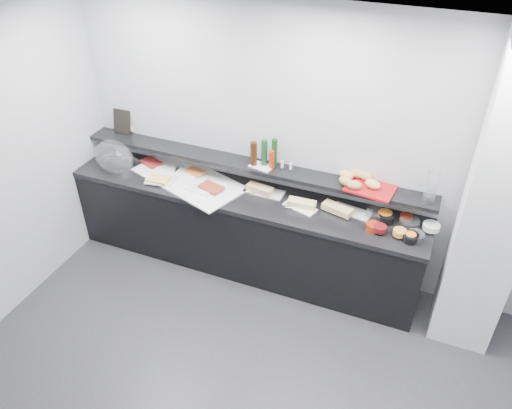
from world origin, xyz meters
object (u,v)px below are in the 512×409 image
at_px(condiment_tray, 261,166).
at_px(bread_tray, 370,189).
at_px(cloche_base, 120,163).
at_px(framed_print, 122,122).
at_px(carafe, 431,188).
at_px(sandwich_plate_mid, 300,207).

height_order(condiment_tray, bread_tray, bread_tray).
xyz_separation_m(cloche_base, framed_print, (-0.08, 0.24, 0.36)).
xyz_separation_m(condiment_tray, bread_tray, (1.05, 0.00, 0.00)).
relative_size(condiment_tray, carafe, 0.74).
distance_m(cloche_base, condiment_tray, 1.60).
relative_size(sandwich_plate_mid, carafe, 1.05).
height_order(cloche_base, condiment_tray, condiment_tray).
bearing_deg(sandwich_plate_mid, framed_print, -170.68).
bearing_deg(carafe, condiment_tray, 179.81).
height_order(sandwich_plate_mid, carafe, carafe).
relative_size(framed_print, bread_tray, 0.62).
relative_size(cloche_base, bread_tray, 1.05).
bearing_deg(carafe, sandwich_plate_mid, -171.53).
bearing_deg(condiment_tray, cloche_base, -164.19).
relative_size(framed_print, condiment_tray, 1.18).
height_order(framed_print, condiment_tray, framed_print).
bearing_deg(cloche_base, sandwich_plate_mid, 15.54).
relative_size(sandwich_plate_mid, condiment_tray, 1.43).
bearing_deg(bread_tray, framed_print, -175.18).
height_order(sandwich_plate_mid, condiment_tray, condiment_tray).
height_order(bread_tray, carafe, carafe).
xyz_separation_m(condiment_tray, carafe, (1.55, -0.01, 0.14)).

